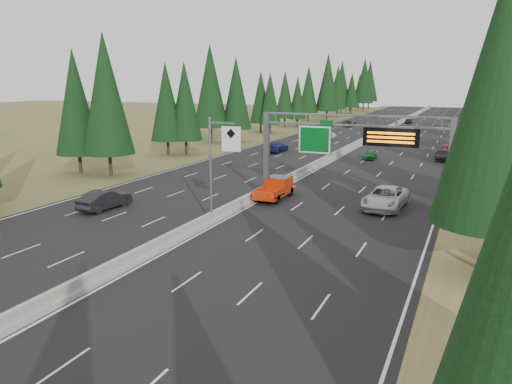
% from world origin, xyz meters
% --- Properties ---
extents(road, '(32.00, 260.00, 0.08)m').
position_xyz_m(road, '(0.00, 80.00, 0.04)').
color(road, black).
rests_on(road, ground).
extents(shoulder_right, '(3.60, 260.00, 0.06)m').
position_xyz_m(shoulder_right, '(17.80, 80.00, 0.03)').
color(shoulder_right, olive).
rests_on(shoulder_right, ground).
extents(shoulder_left, '(3.60, 260.00, 0.06)m').
position_xyz_m(shoulder_left, '(-17.80, 80.00, 0.03)').
color(shoulder_left, brown).
rests_on(shoulder_left, ground).
extents(median_barrier, '(0.70, 260.00, 0.85)m').
position_xyz_m(median_barrier, '(0.00, 80.00, 0.41)').
color(median_barrier, gray).
rests_on(median_barrier, road).
extents(sign_gantry, '(16.75, 0.98, 7.80)m').
position_xyz_m(sign_gantry, '(8.92, 34.88, 5.27)').
color(sign_gantry, slate).
rests_on(sign_gantry, road).
extents(hov_sign_pole, '(2.80, 0.50, 8.00)m').
position_xyz_m(hov_sign_pole, '(0.58, 24.97, 4.72)').
color(hov_sign_pole, slate).
rests_on(hov_sign_pole, road).
extents(tree_row_left, '(11.89, 240.84, 18.63)m').
position_xyz_m(tree_row_left, '(-21.91, 74.20, 9.04)').
color(tree_row_left, black).
rests_on(tree_row_left, ground).
extents(silver_minivan, '(3.39, 6.67, 1.81)m').
position_xyz_m(silver_minivan, '(11.32, 34.92, 0.98)').
color(silver_minivan, silver).
rests_on(silver_minivan, road).
extents(red_pickup, '(2.08, 5.83, 1.90)m').
position_xyz_m(red_pickup, '(1.50, 34.81, 1.13)').
color(red_pickup, black).
rests_on(red_pickup, road).
extents(car_ahead_green, '(1.50, 3.74, 1.27)m').
position_xyz_m(car_ahead_green, '(4.78, 61.45, 0.72)').
color(car_ahead_green, '#176623').
rests_on(car_ahead_green, road).
extents(car_ahead_dkred, '(1.81, 4.94, 1.62)m').
position_xyz_m(car_ahead_dkred, '(14.50, 68.17, 0.89)').
color(car_ahead_dkred, '#55180C').
rests_on(car_ahead_dkred, road).
extents(car_ahead_dkgrey, '(2.33, 5.06, 1.43)m').
position_xyz_m(car_ahead_dkgrey, '(14.02, 64.57, 0.80)').
color(car_ahead_dkgrey, black).
rests_on(car_ahead_dkgrey, road).
extents(car_ahead_white, '(2.53, 4.76, 1.27)m').
position_xyz_m(car_ahead_white, '(3.20, 94.08, 0.72)').
color(car_ahead_white, '#BABABA').
rests_on(car_ahead_white, road).
extents(car_ahead_far, '(1.57, 3.84, 1.31)m').
position_xyz_m(car_ahead_far, '(2.09, 123.55, 0.73)').
color(car_ahead_far, black).
rests_on(car_ahead_far, road).
extents(car_onc_near, '(2.13, 5.06, 1.63)m').
position_xyz_m(car_onc_near, '(-10.26, 25.09, 0.89)').
color(car_onc_near, black).
rests_on(car_onc_near, road).
extents(car_onc_blue, '(2.26, 5.55, 1.61)m').
position_xyz_m(car_onc_blue, '(-9.66, 62.90, 0.88)').
color(car_onc_blue, navy).
rests_on(car_onc_blue, road).
extents(car_onc_white, '(1.85, 3.95, 1.31)m').
position_xyz_m(car_onc_white, '(-6.88, 83.65, 0.73)').
color(car_onc_white, white).
rests_on(car_onc_white, road).
extents(car_onc_far, '(2.37, 5.03, 1.39)m').
position_xyz_m(car_onc_far, '(-9.68, 109.70, 0.77)').
color(car_onc_far, black).
rests_on(car_onc_far, road).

